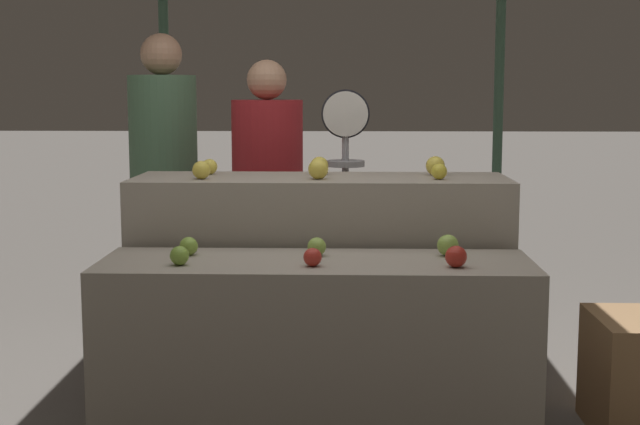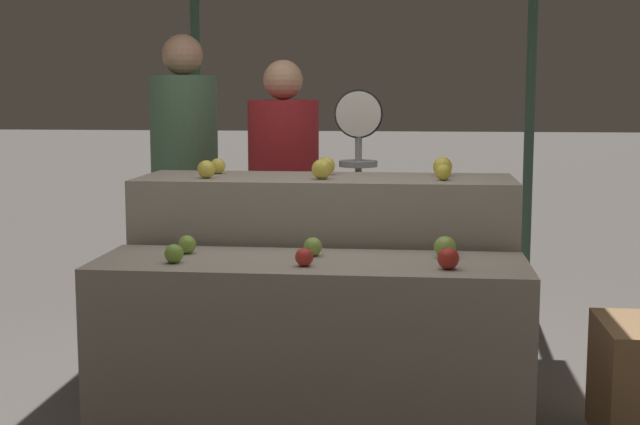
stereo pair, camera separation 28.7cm
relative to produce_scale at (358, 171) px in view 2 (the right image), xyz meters
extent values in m
cylinder|color=#33513D|center=(-1.31, 1.84, 0.20)|extent=(0.07, 0.07, 2.53)
cylinder|color=#33513D|center=(1.09, 1.84, 0.20)|extent=(0.07, 0.07, 2.53)
cube|color=gray|center=(-0.11, -1.18, -0.66)|extent=(1.71, 0.55, 0.82)
cube|color=gray|center=(-0.11, -0.58, -0.52)|extent=(1.71, 0.55, 1.09)
sphere|color=#7AA338|center=(-0.63, -1.29, -0.21)|extent=(0.07, 0.07, 0.07)
sphere|color=#B72D23|center=(-0.12, -1.30, -0.21)|extent=(0.07, 0.07, 0.07)
sphere|color=#AD281E|center=(0.42, -1.30, -0.21)|extent=(0.08, 0.08, 0.08)
sphere|color=#84AD3D|center=(-0.63, -1.08, -0.21)|extent=(0.08, 0.08, 0.08)
sphere|color=#8EB247|center=(-0.11, -1.08, -0.21)|extent=(0.08, 0.08, 0.08)
sphere|color=#8EB247|center=(0.42, -1.07, -0.20)|extent=(0.09, 0.09, 0.09)
sphere|color=yellow|center=(-0.64, -0.70, 0.07)|extent=(0.08, 0.08, 0.08)
sphere|color=yellow|center=(-0.12, -0.68, 0.07)|extent=(0.09, 0.09, 0.09)
sphere|color=gold|center=(0.42, -0.68, 0.06)|extent=(0.07, 0.07, 0.07)
sphere|color=yellow|center=(-0.64, -0.47, 0.06)|extent=(0.07, 0.07, 0.07)
sphere|color=yellow|center=(-0.12, -0.47, 0.07)|extent=(0.08, 0.08, 0.08)
sphere|color=yellow|center=(0.42, -0.48, 0.07)|extent=(0.09, 0.09, 0.09)
cylinder|color=#99999E|center=(0.00, 0.01, -0.37)|extent=(0.04, 0.04, 1.39)
cylinder|color=black|center=(0.00, 0.01, 0.30)|extent=(0.25, 0.01, 0.25)
cylinder|color=silver|center=(0.00, -0.01, 0.30)|extent=(0.23, 0.02, 0.23)
cylinder|color=#99999E|center=(0.00, -0.01, 0.11)|extent=(0.01, 0.01, 0.14)
cylinder|color=#99999E|center=(0.00, -0.01, 0.04)|extent=(0.20, 0.20, 0.03)
cube|color=#2D2D38|center=(-0.43, 0.24, -0.69)|extent=(0.31, 0.22, 0.77)
cylinder|color=maroon|center=(-0.43, 0.24, 0.03)|extent=(0.44, 0.44, 0.67)
sphere|color=tan|center=(-0.43, 0.24, 0.47)|extent=(0.22, 0.22, 0.22)
cube|color=#2D2D38|center=(-1.06, 0.51, -0.65)|extent=(0.34, 0.30, 0.84)
cylinder|color=#476B4C|center=(-1.06, 0.51, 0.14)|extent=(0.54, 0.54, 0.73)
sphere|color=tan|center=(-1.06, 0.51, 0.62)|extent=(0.24, 0.24, 0.24)
camera|label=1|loc=(0.01, -4.62, 0.41)|focal=50.00mm
camera|label=2|loc=(0.30, -4.60, 0.41)|focal=50.00mm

